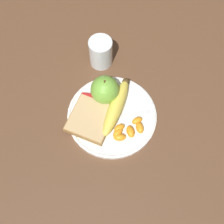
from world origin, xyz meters
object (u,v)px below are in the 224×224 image
at_px(juice_glass, 101,53).
at_px(plate, 112,116).
at_px(fork, 116,117).
at_px(jam_packet, 87,101).
at_px(banana, 116,106).
at_px(bread_slice, 91,119).
at_px(apple, 105,90).

bearing_deg(juice_glass, plate, 18.97).
height_order(plate, fork, fork).
height_order(juice_glass, jam_packet, juice_glass).
relative_size(banana, bread_slice, 1.34).
height_order(plate, banana, banana).
relative_size(plate, jam_packet, 5.78).
height_order(plate, jam_packet, jam_packet).
xyz_separation_m(bread_slice, jam_packet, (-0.05, -0.02, -0.00)).
xyz_separation_m(apple, fork, (0.06, 0.04, -0.04)).
bearing_deg(jam_packet, fork, 70.56).
bearing_deg(banana, jam_packet, -93.81).
distance_m(plate, juice_glass, 0.20).
distance_m(banana, bread_slice, 0.08).
distance_m(apple, bread_slice, 0.09).
distance_m(juice_glass, apple, 0.13).
bearing_deg(jam_packet, bread_slice, 23.27).
relative_size(banana, jam_packet, 4.35).
xyz_separation_m(plate, bread_slice, (0.03, -0.05, 0.02)).
relative_size(banana, fork, 1.17).
xyz_separation_m(banana, bread_slice, (0.05, -0.06, -0.01)).
bearing_deg(bread_slice, fork, 106.74).
bearing_deg(plate, apple, -152.28).
height_order(plate, juice_glass, juice_glass).
distance_m(plate, apple, 0.08).
height_order(apple, banana, apple).
xyz_separation_m(banana, fork, (0.03, 0.00, -0.02)).
xyz_separation_m(apple, bread_slice, (0.08, -0.03, -0.03)).
relative_size(apple, banana, 0.47).
bearing_deg(fork, juice_glass, -87.62).
bearing_deg(apple, banana, 47.04).
bearing_deg(bread_slice, plate, 115.84).
xyz_separation_m(juice_glass, apple, (0.13, 0.03, 0.01)).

